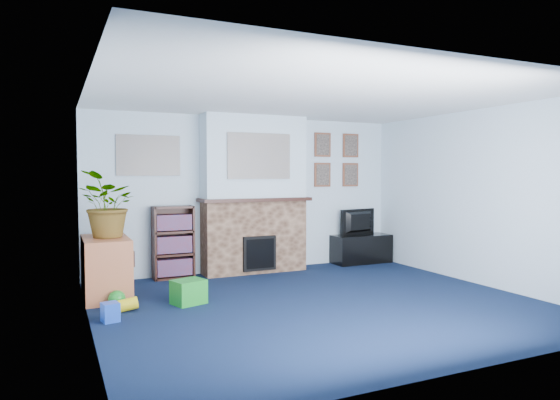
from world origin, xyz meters
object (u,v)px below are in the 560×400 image
television (361,222)px  sideboard (106,269)px  bookshelf (173,244)px  tv_stand (361,250)px

television → sideboard: size_ratio=0.80×
bookshelf → sideboard: 1.28m
bookshelf → sideboard: (-1.00, -0.79, -0.15)m
tv_stand → bookshelf: bearing=178.6°
tv_stand → bookshelf: size_ratio=0.96×
sideboard → television: bearing=9.9°
bookshelf → sideboard: size_ratio=1.10×
tv_stand → television: bearing=90.0°
television → sideboard: television is taller
tv_stand → sideboard: bearing=-170.4°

